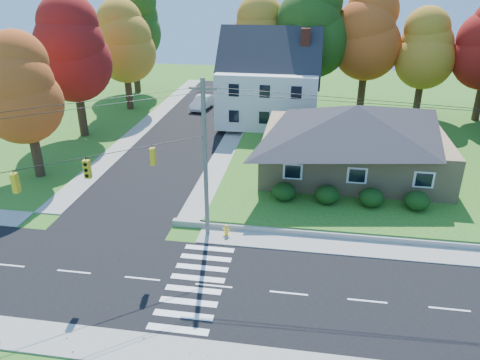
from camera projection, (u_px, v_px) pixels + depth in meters
The scene contains 20 objects.
ground at pixel (214, 286), 25.00m from camera, with size 120.00×120.00×0.00m, color #3D7923.
road_main at pixel (214, 286), 25.00m from camera, with size 90.00×8.00×0.02m, color black.
road_cross at pixel (191, 128), 49.48m from camera, with size 8.00×44.00×0.02m, color black.
sidewalk_north at pixel (230, 237), 29.47m from camera, with size 90.00×2.00×0.08m, color #9C9A90.
sidewalk_south at pixel (190, 355), 20.50m from camera, with size 90.00×2.00×0.08m, color #9C9A90.
lawn at pixel (404, 154), 41.90m from camera, with size 30.00×30.00×0.50m, color #3D7923.
ranch_house at pixel (354, 138), 36.86m from camera, with size 14.60×10.60×5.40m.
colonial_house at pixel (269, 83), 48.22m from camera, with size 10.40×8.40×9.60m.
hedge_row at pixel (349, 196), 32.26m from camera, with size 10.70×1.70×1.27m.
traffic_infrastructure at pixel (214, 188), 24.09m from camera, with size 38.10×10.66×10.00m.
tree_lot_0 at pixel (257, 37), 52.35m from camera, with size 6.72×6.72×12.51m.
tree_lot_1 at pixel (312, 27), 50.05m from camera, with size 7.84×7.84×14.60m.
tree_lot_2 at pixel (368, 34), 50.37m from camera, with size 7.28×7.28×13.56m.
tree_lot_3 at pixel (426, 49), 49.16m from camera, with size 6.16×6.16×11.47m.
tree_west_0 at pixel (24, 89), 35.22m from camera, with size 6.16×6.16×11.47m.
tree_west_1 at pixel (72, 50), 43.79m from camera, with size 7.28×7.28×13.56m.
tree_west_2 at pixel (124, 42), 52.90m from camera, with size 6.72×6.72×12.51m.
tree_west_3 at pixel (132, 22), 59.82m from camera, with size 7.84×7.84×14.60m.
white_car at pixel (202, 102), 55.72m from camera, with size 1.62×4.66×1.54m, color white.
fire_hydrant at pixel (226, 231), 29.50m from camera, with size 0.46×0.36×0.80m.
Camera 1 is at (4.58, -19.89, 15.58)m, focal length 35.00 mm.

